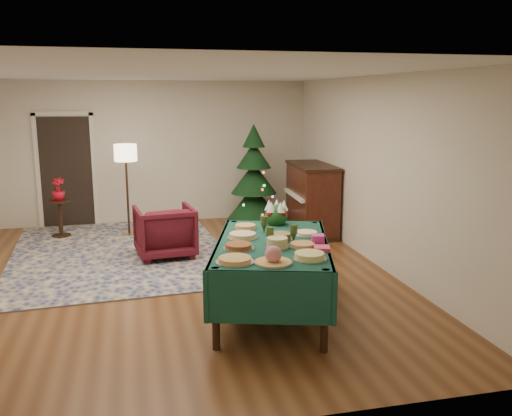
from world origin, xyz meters
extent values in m
plane|color=#593319|center=(0.00, 0.00, 0.00)|extent=(7.00, 7.00, 0.00)
plane|color=white|center=(0.00, 0.00, 2.70)|extent=(7.00, 7.00, 0.00)
plane|color=beige|center=(0.00, 3.50, 1.35)|extent=(6.00, 0.00, 6.00)
plane|color=beige|center=(0.00, -3.50, 1.35)|extent=(6.00, 0.00, 6.00)
plane|color=beige|center=(3.00, 0.00, 1.35)|extent=(0.00, 7.00, 7.00)
cube|color=black|center=(-1.60, 3.48, 1.02)|extent=(0.92, 0.02, 2.04)
cube|color=silver|center=(-2.10, 3.48, 1.05)|extent=(0.08, 0.04, 2.14)
cube|color=silver|center=(-1.10, 3.48, 1.05)|extent=(0.08, 0.04, 2.14)
cube|color=silver|center=(-1.60, 3.48, 2.10)|extent=(1.08, 0.04, 0.08)
cube|color=navy|center=(-0.66, 1.40, 0.01)|extent=(3.48, 4.41, 0.02)
cylinder|color=black|center=(0.30, -2.21, 0.41)|extent=(0.08, 0.08, 0.83)
cylinder|color=black|center=(0.83, -0.36, 0.41)|extent=(0.08, 0.08, 0.83)
cylinder|color=black|center=(1.30, -2.49, 0.41)|extent=(0.08, 0.08, 0.83)
cylinder|color=black|center=(1.83, -0.65, 0.41)|extent=(0.08, 0.08, 0.83)
cube|color=#124134|center=(1.07, -1.43, 0.81)|extent=(1.74, 2.35, 0.04)
cube|color=#124134|center=(1.35, -0.43, 0.57)|extent=(1.21, 0.38, 0.52)
cube|color=#124134|center=(0.78, -2.43, 0.57)|extent=(1.21, 0.38, 0.52)
cube|color=#124134|center=(1.64, -1.59, 0.57)|extent=(0.62, 2.06, 0.52)
cube|color=#124134|center=(0.49, -1.27, 0.57)|extent=(0.62, 2.06, 0.52)
cylinder|color=silver|center=(0.52, -2.09, 0.83)|extent=(0.38, 0.38, 0.01)
cylinder|color=tan|center=(0.52, -2.09, 0.86)|extent=(0.32, 0.32, 0.04)
cylinder|color=silver|center=(0.87, -2.21, 0.83)|extent=(0.37, 0.37, 0.01)
sphere|color=#CC727A|center=(0.87, -2.21, 0.92)|extent=(0.17, 0.17, 0.17)
cylinder|color=silver|center=(1.25, -2.15, 0.83)|extent=(0.35, 0.35, 0.01)
cylinder|color=#D8D172|center=(1.25, -2.15, 0.87)|extent=(0.29, 0.29, 0.06)
cylinder|color=silver|center=(0.64, -1.63, 0.83)|extent=(0.33, 0.33, 0.01)
cylinder|color=brown|center=(0.64, -1.63, 0.86)|extent=(0.28, 0.28, 0.04)
cylinder|color=silver|center=(1.05, -1.68, 0.83)|extent=(0.26, 0.26, 0.01)
cylinder|color=tan|center=(1.05, -1.68, 0.89)|extent=(0.22, 0.22, 0.10)
cylinder|color=silver|center=(1.32, -1.72, 0.83)|extent=(0.31, 0.31, 0.01)
cylinder|color=#B2844C|center=(1.32, -1.72, 0.86)|extent=(0.26, 0.26, 0.03)
cylinder|color=silver|center=(0.78, -1.20, 0.83)|extent=(0.35, 0.35, 0.01)
cylinder|color=#D8BF7F|center=(0.78, -1.20, 0.86)|extent=(0.30, 0.30, 0.04)
cylinder|color=silver|center=(1.17, -1.38, 0.83)|extent=(0.29, 0.29, 0.01)
cylinder|color=maroon|center=(1.17, -1.38, 0.87)|extent=(0.25, 0.25, 0.07)
cylinder|color=silver|center=(1.52, -1.25, 0.83)|extent=(0.30, 0.30, 0.01)
cylinder|color=#F2EACC|center=(1.52, -1.25, 0.86)|extent=(0.25, 0.25, 0.03)
cylinder|color=silver|center=(0.90, -0.76, 0.83)|extent=(0.29, 0.29, 0.01)
cylinder|color=tan|center=(0.90, -0.76, 0.86)|extent=(0.25, 0.25, 0.03)
cone|color=#2D471E|center=(1.08, -0.99, 0.88)|extent=(0.08, 0.08, 0.10)
cylinder|color=#2D471E|center=(1.08, -0.99, 0.97)|extent=(0.09, 0.09, 0.10)
cone|color=#2D471E|center=(1.30, -1.48, 0.88)|extent=(0.08, 0.08, 0.10)
cylinder|color=#2D471E|center=(1.30, -1.48, 0.97)|extent=(0.09, 0.09, 0.10)
cone|color=#2D471E|center=(1.01, -1.53, 0.88)|extent=(0.08, 0.08, 0.10)
cylinder|color=#2D471E|center=(1.01, -1.53, 0.97)|extent=(0.09, 0.09, 0.10)
cube|color=#F94572|center=(1.48, -1.89, 0.85)|extent=(0.20, 0.20, 0.04)
cube|color=#DB3D9E|center=(1.52, -1.66, 0.88)|extent=(0.16, 0.16, 0.11)
sphere|color=#1E4C1E|center=(1.32, -0.64, 0.94)|extent=(0.29, 0.29, 0.29)
cone|color=white|center=(1.42, -0.64, 1.07)|extent=(0.11, 0.11, 0.13)
cone|color=white|center=(1.36, -0.55, 1.07)|extent=(0.11, 0.11, 0.13)
cone|color=white|center=(1.24, -0.58, 1.07)|extent=(0.11, 0.11, 0.13)
cone|color=white|center=(1.24, -0.70, 1.07)|extent=(0.11, 0.11, 0.13)
cone|color=white|center=(1.36, -0.74, 1.07)|extent=(0.11, 0.11, 0.13)
sphere|color=#B20C0F|center=(1.42, -0.57, 0.98)|extent=(0.08, 0.08, 0.08)
sphere|color=#B20C0F|center=(1.26, -0.54, 0.98)|extent=(0.08, 0.08, 0.08)
sphere|color=#B20C0F|center=(1.22, -0.71, 0.98)|extent=(0.08, 0.08, 0.08)
sphere|color=#B20C0F|center=(1.39, -0.74, 0.98)|extent=(0.08, 0.08, 0.08)
imported|color=#50111C|center=(0.03, 1.04, 0.43)|extent=(0.93, 0.89, 0.87)
cylinder|color=#A57F3F|center=(-0.51, 2.55, 0.01)|extent=(0.27, 0.27, 0.03)
cylinder|color=black|center=(-0.51, 2.55, 0.73)|extent=(0.04, 0.04, 1.45)
cylinder|color=#FFEABF|center=(-0.51, 2.55, 1.45)|extent=(0.39, 0.39, 0.29)
cylinder|color=black|center=(-1.66, 2.65, 0.02)|extent=(0.33, 0.33, 0.04)
cylinder|color=black|center=(-1.66, 2.65, 0.32)|extent=(0.07, 0.07, 0.60)
cylinder|color=black|center=(-1.66, 2.65, 0.63)|extent=(0.36, 0.36, 0.03)
imported|color=red|center=(-1.66, 2.65, 0.76)|extent=(0.22, 0.39, 0.22)
cylinder|color=black|center=(1.81, 2.74, 0.08)|extent=(0.11, 0.11, 0.15)
cone|color=black|center=(1.81, 2.74, 0.43)|extent=(1.11, 1.11, 0.67)
cone|color=black|center=(1.81, 2.74, 0.91)|extent=(0.91, 0.91, 0.57)
cone|color=black|center=(1.81, 2.74, 1.34)|extent=(0.69, 0.69, 0.48)
cone|color=black|center=(1.81, 2.74, 1.70)|extent=(0.44, 0.44, 0.43)
cube|color=black|center=(2.68, 1.94, 0.04)|extent=(0.68, 1.44, 0.08)
cube|color=black|center=(2.68, 1.94, 0.62)|extent=(0.66, 1.42, 1.15)
cube|color=black|center=(2.68, 1.94, 1.21)|extent=(0.70, 1.46, 0.05)
cube|color=white|center=(2.38, 1.95, 0.70)|extent=(0.17, 1.20, 0.06)
camera|label=1|loc=(-0.42, -7.04, 2.41)|focal=38.00mm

